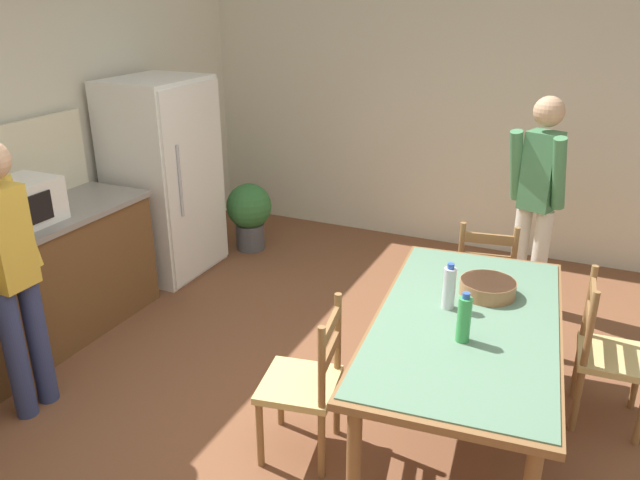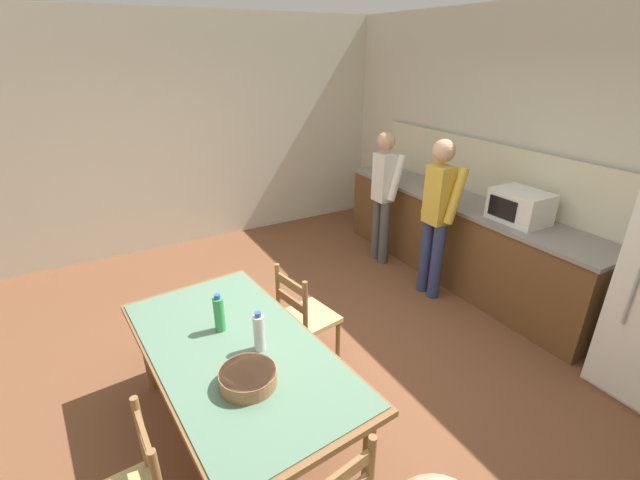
{
  "view_description": "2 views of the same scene",
  "coord_description": "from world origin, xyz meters",
  "px_view_note": "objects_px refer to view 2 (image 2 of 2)",
  "views": [
    {
      "loc": [
        -2.73,
        -1.24,
        2.42
      ],
      "look_at": [
        0.23,
        0.09,
        1.11
      ],
      "focal_mm": 35.0,
      "sensor_mm": 36.0,
      "label": 1
    },
    {
      "loc": [
        2.44,
        -1.35,
        2.47
      ],
      "look_at": [
        -0.1,
        0.08,
        1.16
      ],
      "focal_mm": 24.0,
      "sensor_mm": 36.0,
      "label": 2
    }
  ],
  "objects_px": {
    "dining_table": "(237,358)",
    "bottle_near_centre": "(219,314)",
    "microwave": "(520,206)",
    "bottle_off_centre": "(259,332)",
    "person_at_sink": "(383,192)",
    "chair_side_far_left": "(305,318)",
    "person_at_counter": "(437,212)",
    "serving_bowl": "(248,377)"
  },
  "relations": [
    {
      "from": "dining_table",
      "to": "bottle_near_centre",
      "type": "relative_size",
      "value": 7.27
    },
    {
      "from": "microwave",
      "to": "bottle_off_centre",
      "type": "xyz_separation_m",
      "value": [
        0.36,
        -2.83,
        -0.2
      ]
    },
    {
      "from": "bottle_near_centre",
      "to": "person_at_sink",
      "type": "bearing_deg",
      "value": 121.34
    },
    {
      "from": "chair_side_far_left",
      "to": "dining_table",
      "type": "bearing_deg",
      "value": 113.46
    },
    {
      "from": "dining_table",
      "to": "person_at_sink",
      "type": "xyz_separation_m",
      "value": [
        -1.74,
        2.46,
        0.22
      ]
    },
    {
      "from": "bottle_off_centre",
      "to": "person_at_sink",
      "type": "xyz_separation_m",
      "value": [
        -1.83,
        2.33,
        0.02
      ]
    },
    {
      "from": "dining_table",
      "to": "bottle_off_centre",
      "type": "height_order",
      "value": "bottle_off_centre"
    },
    {
      "from": "chair_side_far_left",
      "to": "person_at_counter",
      "type": "height_order",
      "value": "person_at_counter"
    },
    {
      "from": "dining_table",
      "to": "person_at_sink",
      "type": "distance_m",
      "value": 3.02
    },
    {
      "from": "bottle_near_centre",
      "to": "person_at_counter",
      "type": "distance_m",
      "value": 2.53
    },
    {
      "from": "chair_side_far_left",
      "to": "bottle_off_centre",
      "type": "bearing_deg",
      "value": 123.15
    },
    {
      "from": "microwave",
      "to": "chair_side_far_left",
      "type": "height_order",
      "value": "microwave"
    },
    {
      "from": "microwave",
      "to": "person_at_counter",
      "type": "relative_size",
      "value": 0.3
    },
    {
      "from": "bottle_off_centre",
      "to": "person_at_counter",
      "type": "xyz_separation_m",
      "value": [
        -0.91,
        2.31,
        0.06
      ]
    },
    {
      "from": "person_at_sink",
      "to": "person_at_counter",
      "type": "bearing_deg",
      "value": -91.22
    },
    {
      "from": "bottle_off_centre",
      "to": "person_at_counter",
      "type": "height_order",
      "value": "person_at_counter"
    },
    {
      "from": "dining_table",
      "to": "chair_side_far_left",
      "type": "distance_m",
      "value": 0.92
    },
    {
      "from": "person_at_sink",
      "to": "person_at_counter",
      "type": "distance_m",
      "value": 0.92
    },
    {
      "from": "bottle_near_centre",
      "to": "serving_bowl",
      "type": "xyz_separation_m",
      "value": [
        0.57,
        -0.02,
        -0.07
      ]
    },
    {
      "from": "bottle_off_centre",
      "to": "person_at_counter",
      "type": "bearing_deg",
      "value": 111.46
    },
    {
      "from": "person_at_sink",
      "to": "serving_bowl",
      "type": "bearing_deg",
      "value": -140.27
    },
    {
      "from": "person_at_counter",
      "to": "serving_bowl",
      "type": "bearing_deg",
      "value": -154.96
    },
    {
      "from": "bottle_near_centre",
      "to": "serving_bowl",
      "type": "bearing_deg",
      "value": -2.16
    },
    {
      "from": "dining_table",
      "to": "serving_bowl",
      "type": "xyz_separation_m",
      "value": [
        0.33,
        -0.04,
        0.13
      ]
    },
    {
      "from": "microwave",
      "to": "dining_table",
      "type": "bearing_deg",
      "value": -84.64
    },
    {
      "from": "bottle_off_centre",
      "to": "person_at_sink",
      "type": "height_order",
      "value": "person_at_sink"
    },
    {
      "from": "microwave",
      "to": "serving_bowl",
      "type": "xyz_separation_m",
      "value": [
        0.61,
        -3.0,
        -0.28
      ]
    },
    {
      "from": "bottle_off_centre",
      "to": "microwave",
      "type": "bearing_deg",
      "value": 97.26
    },
    {
      "from": "dining_table",
      "to": "serving_bowl",
      "type": "height_order",
      "value": "serving_bowl"
    },
    {
      "from": "chair_side_far_left",
      "to": "person_at_sink",
      "type": "bearing_deg",
      "value": -63.96
    },
    {
      "from": "microwave",
      "to": "chair_side_far_left",
      "type": "xyz_separation_m",
      "value": [
        -0.21,
        -2.22,
        -0.65
      ]
    },
    {
      "from": "person_at_counter",
      "to": "bottle_off_centre",
      "type": "bearing_deg",
      "value": -158.54
    },
    {
      "from": "serving_bowl",
      "to": "person_at_sink",
      "type": "xyz_separation_m",
      "value": [
        -2.08,
        2.5,
        0.09
      ]
    },
    {
      "from": "bottle_near_centre",
      "to": "dining_table",
      "type": "bearing_deg",
      "value": 5.22
    },
    {
      "from": "dining_table",
      "to": "person_at_counter",
      "type": "relative_size",
      "value": 1.16
    },
    {
      "from": "serving_bowl",
      "to": "bottle_off_centre",
      "type": "bearing_deg",
      "value": 145.56
    },
    {
      "from": "microwave",
      "to": "person_at_counter",
      "type": "height_order",
      "value": "person_at_counter"
    },
    {
      "from": "bottle_off_centre",
      "to": "chair_side_far_left",
      "type": "bearing_deg",
      "value": 133.23
    },
    {
      "from": "dining_table",
      "to": "serving_bowl",
      "type": "distance_m",
      "value": 0.36
    },
    {
      "from": "microwave",
      "to": "bottle_near_centre",
      "type": "relative_size",
      "value": 1.85
    },
    {
      "from": "chair_side_far_left",
      "to": "person_at_sink",
      "type": "xyz_separation_m",
      "value": [
        -1.25,
        1.72,
        0.46
      ]
    },
    {
      "from": "dining_table",
      "to": "bottle_off_centre",
      "type": "distance_m",
      "value": 0.25
    }
  ]
}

